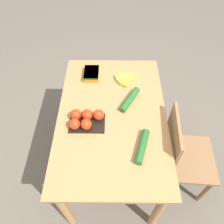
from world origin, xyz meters
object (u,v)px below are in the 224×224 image
(chair, at_px, (182,156))
(cucumber_near, at_px, (142,146))
(banana_bunch, at_px, (127,78))
(cucumber_far, at_px, (130,99))
(tomato_pack, at_px, (85,119))
(carrot_bag, at_px, (91,73))

(chair, distance_m, cucumber_near, 0.50)
(banana_bunch, bearing_deg, chair, 38.73)
(cucumber_far, bearing_deg, banana_bunch, -176.35)
(tomato_pack, bearing_deg, cucumber_far, 121.75)
(cucumber_far, bearing_deg, chair, 54.55)
(banana_bunch, relative_size, carrot_bag, 1.01)
(tomato_pack, distance_m, cucumber_far, 0.38)
(cucumber_near, bearing_deg, chair, 106.08)
(chair, distance_m, cucumber_far, 0.61)
(banana_bunch, bearing_deg, carrot_bag, -98.58)
(chair, relative_size, carrot_bag, 5.32)
(cucumber_near, bearing_deg, tomato_pack, -117.63)
(chair, xyz_separation_m, carrot_bag, (-0.59, -0.73, 0.33))
(chair, relative_size, tomato_pack, 3.60)
(chair, bearing_deg, banana_bunch, 42.59)
(cucumber_far, bearing_deg, carrot_bag, -132.95)
(tomato_pack, distance_m, cucumber_near, 0.44)
(carrot_bag, bearing_deg, banana_bunch, 81.42)
(banana_bunch, distance_m, cucumber_far, 0.25)
(cucumber_near, bearing_deg, banana_bunch, -173.00)
(banana_bunch, distance_m, cucumber_near, 0.65)
(carrot_bag, xyz_separation_m, cucumber_far, (0.29, 0.31, -0.00))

